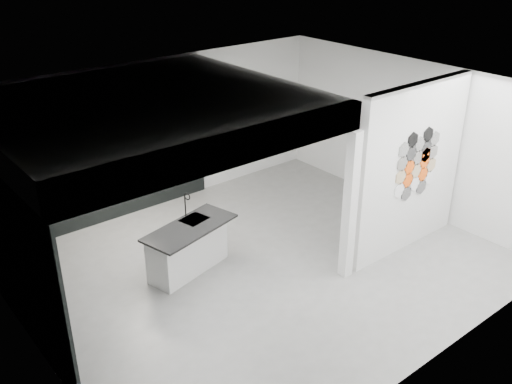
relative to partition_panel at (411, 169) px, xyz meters
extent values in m
cube|color=slate|center=(-2.23, 1.00, -1.40)|extent=(7.00, 6.00, 0.01)
cube|color=silver|center=(0.00, 0.00, 0.00)|extent=(2.45, 0.15, 2.80)
cube|color=black|center=(-3.52, 3.97, -0.22)|extent=(4.40, 0.04, 2.35)
cube|color=black|center=(-5.70, 2.00, -0.22)|extent=(0.04, 4.00, 2.35)
cube|color=silver|center=(-3.52, 2.00, 1.15)|extent=(4.40, 4.00, 0.40)
cube|color=silver|center=(-1.41, 0.00, -0.22)|extent=(0.16, 0.16, 2.35)
cube|color=silver|center=(-3.52, 0.08, 1.15)|extent=(4.40, 0.16, 0.40)
cube|color=silver|center=(-5.46, 1.80, -0.55)|extent=(0.40, 0.60, 0.12)
cube|color=black|center=(-3.43, 3.87, -0.10)|extent=(3.00, 0.15, 0.04)
cube|color=silver|center=(-3.22, 1.63, -1.02)|extent=(1.40, 0.78, 0.76)
cube|color=black|center=(-3.20, 1.57, -0.62)|extent=(1.61, 0.99, 0.04)
cube|color=black|center=(-3.01, 1.73, -0.61)|extent=(0.46, 0.42, 0.01)
cylinder|color=black|center=(-3.05, 1.90, -0.43)|extent=(0.03, 0.03, 0.35)
torus|color=black|center=(-3.04, 1.85, -0.25)|extent=(0.05, 0.12, 0.12)
cylinder|color=black|center=(-4.51, 3.87, 0.02)|extent=(0.26, 0.26, 0.20)
ellipsoid|color=black|center=(-2.46, 3.87, 0.00)|extent=(0.25, 0.25, 0.17)
cylinder|color=gray|center=(-2.08, 3.87, -0.04)|extent=(0.13, 0.13, 0.09)
cylinder|color=gray|center=(-2.08, 3.87, -0.01)|extent=(0.12, 0.12, 0.14)
cylinder|color=black|center=(-3.56, 3.87, 0.00)|extent=(0.07, 0.07, 0.16)
cylinder|color=black|center=(-3.94, 3.87, -0.02)|extent=(0.12, 0.12, 0.11)
cylinder|color=white|center=(-0.37, -0.09, -0.24)|extent=(0.26, 0.02, 0.26)
cylinder|color=tan|center=(-0.37, -0.09, -0.01)|extent=(0.26, 0.02, 0.26)
cylinder|color=#66635E|center=(-0.37, -0.09, 0.21)|extent=(0.26, 0.02, 0.26)
cylinder|color=silver|center=(-0.37, -0.09, 0.44)|extent=(0.26, 0.02, 0.26)
cylinder|color=black|center=(-0.17, -0.09, -0.35)|extent=(0.26, 0.02, 0.26)
cylinder|color=#F2510C|center=(-0.17, -0.09, -0.13)|extent=(0.26, 0.02, 0.26)
cylinder|color=#F2510C|center=(-0.17, -0.09, 0.10)|extent=(0.26, 0.02, 0.26)
cylinder|color=#2D2D2D|center=(-0.17, -0.09, 0.33)|extent=(0.26, 0.02, 0.26)
cylinder|color=black|center=(-0.17, -0.09, 0.55)|extent=(0.26, 0.02, 0.26)
cylinder|color=white|center=(0.02, -0.09, -0.24)|extent=(0.26, 0.02, 0.26)
cylinder|color=tan|center=(0.02, -0.09, -0.01)|extent=(0.26, 0.02, 0.26)
cylinder|color=#66635E|center=(0.02, -0.09, 0.21)|extent=(0.26, 0.02, 0.26)
cylinder|color=silver|center=(0.02, -0.09, 0.44)|extent=(0.26, 0.02, 0.26)
cylinder|color=black|center=(0.22, -0.09, -0.35)|extent=(0.26, 0.02, 0.26)
cylinder|color=#F2510C|center=(0.22, -0.09, -0.13)|extent=(0.26, 0.02, 0.26)
cylinder|color=#F2510C|center=(0.22, -0.09, 0.10)|extent=(0.26, 0.02, 0.26)
cylinder|color=#2D2D2D|center=(0.22, -0.09, 0.33)|extent=(0.26, 0.02, 0.26)
cylinder|color=black|center=(0.22, -0.09, 0.55)|extent=(0.26, 0.02, 0.26)
cylinder|color=white|center=(0.42, -0.09, -0.24)|extent=(0.26, 0.02, 0.26)
cylinder|color=tan|center=(0.42, -0.09, -0.01)|extent=(0.26, 0.02, 0.26)
cylinder|color=#66635E|center=(0.42, -0.09, 0.21)|extent=(0.26, 0.02, 0.26)
cylinder|color=silver|center=(0.42, -0.09, 0.44)|extent=(0.26, 0.02, 0.26)
cylinder|color=#F2510C|center=(0.22, -0.09, 0.21)|extent=(0.26, 0.02, 0.26)
camera|label=1|loc=(-7.19, -4.91, 3.54)|focal=40.00mm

